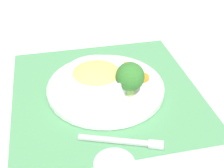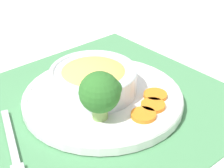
{
  "view_description": "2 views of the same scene",
  "coord_description": "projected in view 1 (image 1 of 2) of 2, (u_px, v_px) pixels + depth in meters",
  "views": [
    {
      "loc": [
        0.65,
        -0.04,
        0.49
      ],
      "look_at": [
        0.01,
        0.02,
        0.03
      ],
      "focal_mm": 50.0,
      "sensor_mm": 36.0,
      "label": 1
    },
    {
      "loc": [
        0.31,
        0.51,
        0.4
      ],
      "look_at": [
        -0.01,
        0.01,
        0.05
      ],
      "focal_mm": 60.0,
      "sensor_mm": 36.0,
      "label": 2
    }
  ],
  "objects": [
    {
      "name": "carrot_slice_near",
      "position": [
        141.0,
        77.0,
        0.83
      ],
      "size": [
        0.04,
        0.04,
        0.01
      ],
      "color": "orange",
      "rests_on": "plate"
    },
    {
      "name": "broccoli_floret",
      "position": [
        130.0,
        77.0,
        0.75
      ],
      "size": [
        0.07,
        0.07,
        0.09
      ],
      "color": "#84AD5B",
      "rests_on": "plate"
    },
    {
      "name": "placemat",
      "position": [
        106.0,
        91.0,
        0.82
      ],
      "size": [
        0.54,
        0.54,
        0.0
      ],
      "color": "#4C8C59",
      "rests_on": "ground_plane"
    },
    {
      "name": "fork",
      "position": [
        129.0,
        142.0,
        0.66
      ],
      "size": [
        0.05,
        0.18,
        0.01
      ],
      "rotation": [
        0.0,
        0.0,
        -0.21
      ],
      "color": "#B7B7BC",
      "rests_on": "placemat"
    },
    {
      "name": "ground_plane",
      "position": [
        106.0,
        91.0,
        0.82
      ],
      "size": [
        4.0,
        4.0,
        0.0
      ],
      "primitive_type": "plane",
      "color": "white"
    },
    {
      "name": "carrot_slice_middle",
      "position": [
        134.0,
        71.0,
        0.85
      ],
      "size": [
        0.04,
        0.04,
        0.01
      ],
      "color": "orange",
      "rests_on": "plate"
    },
    {
      "name": "plate",
      "position": [
        106.0,
        87.0,
        0.81
      ],
      "size": [
        0.3,
        0.3,
        0.02
      ],
      "color": "white",
      "rests_on": "placemat"
    },
    {
      "name": "carrot_slice_far",
      "position": [
        124.0,
        67.0,
        0.87
      ],
      "size": [
        0.04,
        0.04,
        0.01
      ],
      "color": "orange",
      "rests_on": "plate"
    },
    {
      "name": "bowl",
      "position": [
        97.0,
        78.0,
        0.78
      ],
      "size": [
        0.17,
        0.17,
        0.06
      ],
      "color": "silver",
      "rests_on": "plate"
    }
  ]
}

